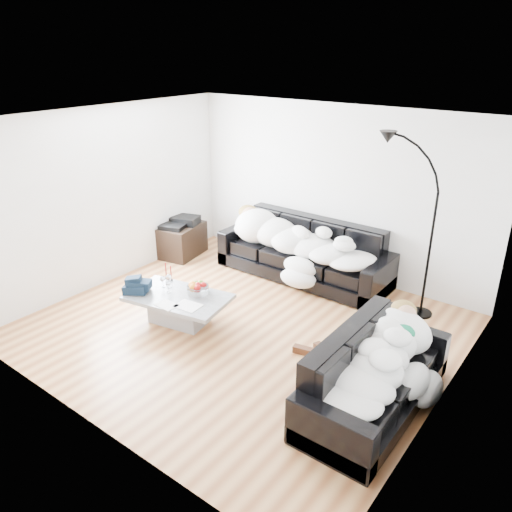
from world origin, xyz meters
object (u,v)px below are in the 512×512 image
Objects in this scene: sofa_back at (303,250)px; candle_right at (171,274)px; coffee_table at (179,309)px; wine_glass_c at (168,286)px; candle_left at (166,271)px; wine_glass_a at (169,281)px; floor_lamp at (431,242)px; fruit_bowl at (198,287)px; wine_glass_b at (163,282)px; shoes at (312,350)px; sleeper_back at (302,239)px; stereo at (181,222)px; sofa_right at (376,373)px; av_cabinet at (182,240)px; sleeper_right at (378,354)px.

candle_right is at bearing -116.69° from sofa_back.
candle_right reaches higher than coffee_table.
wine_glass_c is 0.43m from candle_left.
wine_glass_a is 3.43m from floor_lamp.
fruit_bowl reaches higher than wine_glass_b.
coffee_table is 4.56× the size of fruit_bowl.
wine_glass_a reaches higher than shoes.
stereo is (-2.12, -0.46, -0.05)m from sleeper_back.
wine_glass_a is at bearing 87.99° from sofa_right.
fruit_bowl is 1.69× the size of wine_glass_c.
stereo is 0.21× the size of floor_lamp.
wine_glass_c is at bearing -18.75° from wine_glass_b.
sleeper_back reaches higher than av_cabinet.
fruit_bowl is 2.26m from av_cabinet.
sofa_back reaches higher than fruit_bowl.
wine_glass_a is at bearing -60.34° from av_cabinet.
sofa_back is 2.14m from shoes.
wine_glass_b is at bearing -170.66° from shoes.
av_cabinet is 4.13m from floor_lamp.
sofa_back is at bearing 45.62° from sleeper_right.
sofa_back is 2.27m from wine_glass_b.
coffee_table reaches higher than shoes.
candle_right is (-0.22, 0.26, 0.02)m from wine_glass_c.
floor_lamp is (2.29, 1.91, 0.58)m from fruit_bowl.
sleeper_back is at bearing 46.29° from sleeper_right.
wine_glass_a is 0.42× the size of stereo.
wine_glass_b is (-0.89, -2.03, -0.19)m from sleeper_back.
sleeper_back reaches higher than sofa_right.
wine_glass_a is 0.80× the size of candle_left.
sofa_right reaches higher than stereo.
candle_right is (-0.95, -1.83, -0.16)m from sleeper_back.
sofa_right is 6.86× the size of fruit_bowl.
sleeper_back is at bearing 62.68° from candle_right.
shoes is (2.27, 0.16, -0.45)m from candle_left.
sleeper_back is 2.16m from wine_glass_a.
sofa_right is 3.09m from wine_glass_b.
fruit_bowl is 0.39m from wine_glass_c.
candle_right is 2.21m from shoes.
sleeper_back is 1.10× the size of floor_lamp.
stereo is (-1.40, 1.64, 0.14)m from wine_glass_c.
coffee_table is 5.65× the size of candle_left.
shoes is 2.08m from floor_lamp.
av_cabinet is (-1.73, 1.43, -0.20)m from fruit_bowl.
fruit_bowl is 0.66m from candle_left.
sleeper_right reaches higher than candle_left.
floor_lamp is (2.85, 1.85, 0.56)m from candle_right.
floor_lamp is (2.46, 2.11, 0.85)m from coffee_table.
wine_glass_c is 0.73× the size of candle_left.
sleeper_back is 1.94m from fruit_bowl.
coffee_table is at bearing -64.36° from stereo.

